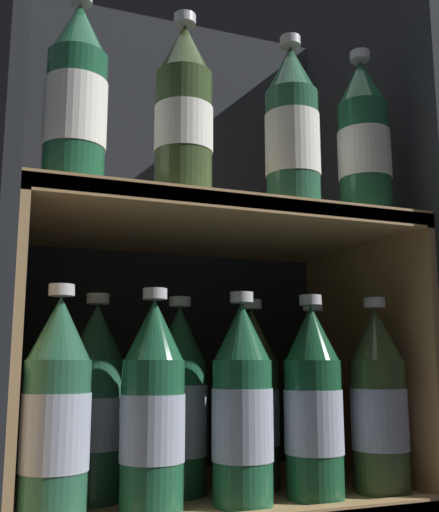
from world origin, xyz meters
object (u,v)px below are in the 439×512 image
object	(u,v)px
bottle_upper_front_3	(364,143)
bottle_lower_back_2	(252,402)
bottle_upper_front_0	(76,101)
bottle_lower_front_3	(313,406)
bottle_lower_front_1	(153,410)
bottle_lower_front_2	(242,408)
bottle_lower_back_1	(179,405)
bottle_lower_back_0	(94,406)
bottle_upper_front_2	(292,133)
bottle_lower_front_0	(56,414)
bottle_lower_back_3	(315,401)
bottle_upper_front_1	(184,116)
bottle_lower_front_4	(379,404)

from	to	relation	value
bottle_upper_front_3	bottle_lower_back_2	bearing A→B (deg)	150.09
bottle_upper_front_0	bottle_lower_front_3	bearing A→B (deg)	0.00
bottle_lower_front_1	bottle_lower_back_2	world-z (taller)	same
bottle_lower_front_1	bottle_lower_front_2	distance (m)	0.12
bottle_lower_back_1	bottle_upper_front_0	bearing A→B (deg)	-152.52
bottle_upper_front_0	bottle_lower_front_1	bearing A→B (deg)	0.00
bottle_upper_front_3	bottle_lower_back_0	distance (m)	0.55
bottle_upper_front_0	bottle_lower_front_2	size ratio (longest dim) A/B	1.00
bottle_upper_front_2	bottle_lower_front_3	world-z (taller)	bottle_upper_front_2
bottle_lower_front_0	bottle_lower_back_0	size ratio (longest dim) A/B	1.00
bottle_upper_front_0	bottle_lower_back_1	bearing A→B (deg)	27.48
bottle_lower_front_1	bottle_lower_back_3	world-z (taller)	same
bottle_upper_front_1	bottle_lower_front_3	size ratio (longest dim) A/B	1.00
bottle_upper_front_1	bottle_lower_front_4	bearing A→B (deg)	0.00
bottle_lower_front_3	bottle_lower_back_2	xyz separation A→B (m)	(-0.05, 0.09, 0.00)
bottle_lower_front_2	bottle_lower_front_4	distance (m)	0.21
bottle_upper_front_0	bottle_lower_back_3	size ratio (longest dim) A/B	1.00
bottle_upper_front_0	bottle_lower_front_1	world-z (taller)	bottle_upper_front_0
bottle_upper_front_3	bottle_lower_front_0	bearing A→B (deg)	180.00
bottle_lower_front_1	bottle_lower_back_2	distance (m)	0.19
bottle_lower_back_2	bottle_lower_back_3	world-z (taller)	same
bottle_upper_front_0	bottle_lower_front_0	bearing A→B (deg)	180.00
bottle_upper_front_0	bottle_lower_front_4	bearing A→B (deg)	0.00
bottle_upper_front_0	bottle_lower_front_3	size ratio (longest dim) A/B	1.00
bottle_lower_back_1	bottle_lower_back_2	world-z (taller)	same
bottle_lower_front_0	bottle_lower_front_1	size ratio (longest dim) A/B	1.00
bottle_upper_front_1	bottle_upper_front_3	world-z (taller)	same
bottle_upper_front_2	bottle_lower_back_0	bearing A→B (deg)	161.31
bottle_lower_front_2	bottle_upper_front_3	bearing A→B (deg)	-0.00
bottle_lower_front_3	bottle_lower_back_1	world-z (taller)	same
bottle_upper_front_3	bottle_lower_back_0	xyz separation A→B (m)	(-0.38, 0.09, -0.39)
bottle_lower_front_3	bottle_lower_back_3	xyz separation A→B (m)	(0.05, 0.09, -0.00)
bottle_upper_front_2	bottle_upper_front_3	bearing A→B (deg)	0.00
bottle_upper_front_0	bottle_upper_front_2	bearing A→B (deg)	0.00
bottle_upper_front_0	bottle_lower_front_2	xyz separation A→B (m)	(0.23, 0.00, -0.39)
bottle_lower_front_3	bottle_lower_back_2	world-z (taller)	same
bottle_lower_front_2	bottle_lower_back_2	xyz separation A→B (m)	(0.05, 0.09, 0.00)
bottle_lower_front_4	bottle_lower_front_0	bearing A→B (deg)	180.00
bottle_upper_front_1	bottle_lower_back_1	distance (m)	0.40
bottle_upper_front_0	bottle_lower_front_4	world-z (taller)	bottle_upper_front_0
bottle_lower_front_3	bottle_lower_back_1	bearing A→B (deg)	151.92
bottle_upper_front_2	bottle_lower_back_2	size ratio (longest dim) A/B	1.00
bottle_lower_back_3	bottle_upper_front_3	bearing A→B (deg)	-61.74
bottle_lower_back_0	bottle_lower_back_3	xyz separation A→B (m)	(0.34, 0.00, -0.00)
bottle_lower_front_0	bottle_lower_front_3	size ratio (longest dim) A/B	1.00
bottle_lower_front_1	bottle_lower_front_2	world-z (taller)	same
bottle_lower_front_0	bottle_upper_front_2	bearing A→B (deg)	-0.00
bottle_lower_front_2	bottle_lower_back_0	size ratio (longest dim) A/B	1.00
bottle_upper_front_1	bottle_lower_back_0	distance (m)	0.41
bottle_upper_front_1	bottle_lower_back_3	bearing A→B (deg)	19.96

